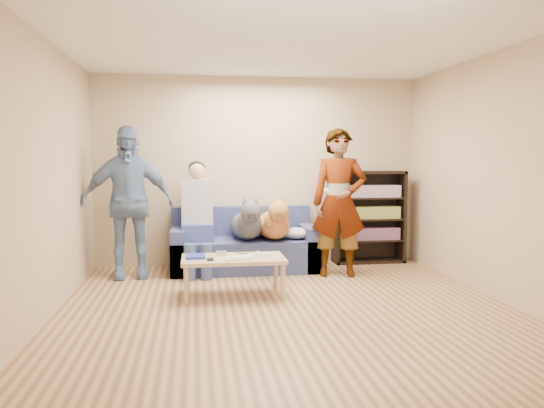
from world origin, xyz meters
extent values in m
plane|color=brown|center=(0.00, 0.00, 0.00)|extent=(5.00, 5.00, 0.00)
plane|color=white|center=(0.00, 0.00, 2.60)|extent=(5.00, 5.00, 0.00)
plane|color=tan|center=(0.00, 2.50, 1.30)|extent=(4.50, 0.00, 4.50)
plane|color=tan|center=(0.00, -2.50, 1.30)|extent=(4.50, 0.00, 4.50)
plane|color=tan|center=(-2.25, 0.00, 1.30)|extent=(0.00, 5.00, 5.00)
plane|color=tan|center=(2.25, 0.00, 1.30)|extent=(0.00, 5.00, 5.00)
ellipsoid|color=#A9AAAE|center=(0.43, 1.92, 0.50)|extent=(0.41, 0.34, 0.14)
imported|color=gray|center=(0.90, 1.55, 0.93)|extent=(0.74, 0.56, 1.85)
imported|color=#7991C2|center=(-1.71, 1.84, 0.94)|extent=(1.16, 0.61, 1.88)
cube|color=white|center=(0.70, 1.35, 1.10)|extent=(0.06, 0.13, 0.03)
cube|color=#1C2A9C|center=(-0.89, 0.81, 0.43)|extent=(0.20, 0.26, 0.03)
cube|color=silver|center=(-0.44, 0.66, 0.43)|extent=(0.26, 0.20, 0.02)
cube|color=beige|center=(-0.41, 0.68, 0.44)|extent=(0.22, 0.17, 0.01)
cube|color=#B0B0B4|center=(-0.61, 0.88, 0.45)|extent=(0.11, 0.06, 0.05)
cube|color=white|center=(-0.21, 0.86, 0.43)|extent=(0.04, 0.13, 0.03)
cube|color=white|center=(-0.13, 0.78, 0.43)|extent=(0.09, 0.06, 0.03)
cylinder|color=white|center=(-0.29, 0.74, 0.43)|extent=(0.07, 0.07, 0.02)
cylinder|color=silver|center=(-0.29, 0.82, 0.43)|extent=(0.07, 0.07, 0.02)
cylinder|color=#C1561B|center=(-0.51, 0.60, 0.42)|extent=(0.13, 0.06, 0.01)
cylinder|color=black|center=(-0.37, 0.94, 0.42)|extent=(0.13, 0.08, 0.01)
cube|color=black|center=(-0.74, 0.64, 0.43)|extent=(0.07, 0.12, 0.02)
cube|color=#515B93|center=(-0.25, 2.05, 0.21)|extent=(1.90, 0.85, 0.42)
cube|color=#515B93|center=(-0.25, 2.38, 0.62)|extent=(1.90, 0.18, 0.40)
cube|color=#515B93|center=(-1.11, 2.05, 0.29)|extent=(0.18, 0.85, 0.58)
cube|color=#515B93|center=(0.61, 2.05, 0.29)|extent=(0.18, 0.85, 0.58)
cube|color=#3A4380|center=(-0.86, 1.97, 0.53)|extent=(0.40, 0.38, 0.22)
cylinder|color=#435D94|center=(-0.96, 1.55, 0.21)|extent=(0.14, 0.14, 0.47)
cylinder|color=#41598F|center=(-0.76, 1.55, 0.21)|extent=(0.14, 0.14, 0.47)
cube|color=#BABABF|center=(-0.86, 2.07, 0.92)|extent=(0.40, 0.24, 0.58)
sphere|color=tan|center=(-0.86, 2.07, 1.32)|extent=(0.21, 0.21, 0.21)
ellipsoid|color=black|center=(-0.86, 2.10, 1.35)|extent=(0.22, 0.22, 0.19)
ellipsoid|color=#4A4D54|center=(-0.22, 2.02, 0.60)|extent=(0.41, 0.86, 0.36)
sphere|color=#4C4F56|center=(-0.22, 1.69, 0.68)|extent=(0.31, 0.31, 0.31)
sphere|color=#474850|center=(-0.22, 1.52, 0.83)|extent=(0.25, 0.25, 0.25)
cube|color=black|center=(-0.22, 1.39, 0.79)|extent=(0.08, 0.12, 0.07)
cone|color=#474950|center=(-0.28, 1.54, 0.96)|extent=(0.08, 0.08, 0.12)
cone|color=#52575D|center=(-0.15, 1.54, 0.96)|extent=(0.08, 0.08, 0.12)
cylinder|color=#44474E|center=(-0.22, 2.44, 0.56)|extent=(0.05, 0.28, 0.16)
ellipsoid|color=#C7713C|center=(0.13, 1.98, 0.60)|extent=(0.42, 0.87, 0.36)
sphere|color=#B05C35|center=(0.13, 1.68, 0.69)|extent=(0.31, 0.31, 0.31)
sphere|color=#B47F37|center=(0.13, 1.52, 0.83)|extent=(0.25, 0.25, 0.25)
cube|color=#55361D|center=(0.13, 1.40, 0.80)|extent=(0.08, 0.12, 0.07)
cone|color=#B97738|center=(0.06, 1.54, 0.96)|extent=(0.08, 0.08, 0.12)
cone|color=#BC6239|center=(0.19, 1.54, 0.96)|extent=(0.08, 0.08, 0.12)
cylinder|color=#AC5C34|center=(0.13, 2.37, 0.57)|extent=(0.05, 0.28, 0.17)
cube|color=tan|center=(-0.49, 0.76, 0.40)|extent=(1.10, 0.60, 0.04)
cylinder|color=#D7AB84|center=(-0.99, 0.51, 0.19)|extent=(0.05, 0.05, 0.38)
cylinder|color=tan|center=(0.01, 0.51, 0.19)|extent=(0.05, 0.05, 0.38)
cylinder|color=tan|center=(-0.99, 1.01, 0.19)|extent=(0.05, 0.05, 0.38)
cylinder|color=tan|center=(0.01, 1.01, 0.19)|extent=(0.05, 0.05, 0.38)
cube|color=black|center=(1.07, 2.32, 0.65)|extent=(0.04, 0.34, 1.30)
cube|color=black|center=(2.03, 2.32, 0.65)|extent=(0.04, 0.34, 1.30)
cube|color=black|center=(1.55, 2.32, 1.28)|extent=(1.00, 0.34, 0.04)
cube|color=black|center=(1.55, 2.32, 0.02)|extent=(1.00, 0.34, 0.04)
cube|color=black|center=(1.55, 2.48, 0.65)|extent=(1.00, 0.02, 1.30)
cube|color=black|center=(1.55, 2.32, 0.32)|extent=(0.94, 0.32, 0.03)
cube|color=black|center=(1.55, 2.32, 0.62)|extent=(0.94, 0.32, 0.02)
cube|color=black|center=(1.55, 2.32, 0.92)|extent=(0.94, 0.32, 0.02)
cube|color=#B23333|center=(1.55, 2.30, 0.42)|extent=(0.84, 0.24, 0.17)
cube|color=gold|center=(1.55, 2.30, 0.72)|extent=(0.84, 0.24, 0.17)
cube|color=#994C99|center=(1.55, 2.30, 1.02)|extent=(0.84, 0.24, 0.17)
camera|label=1|loc=(-0.89, -4.86, 1.49)|focal=35.00mm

